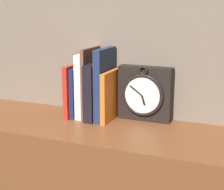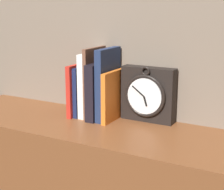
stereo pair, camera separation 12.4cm
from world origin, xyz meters
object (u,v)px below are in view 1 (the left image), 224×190
at_px(book_slot3_brown, 91,83).
at_px(book_slot6_orange, 111,96).
at_px(book_slot2_white, 86,85).
at_px(book_slot4_black, 96,91).
at_px(book_slot1_navy, 80,91).
at_px(clock, 145,94).
at_px(book_slot5_navy, 105,84).
at_px(book_slot0_red, 75,90).

bearing_deg(book_slot3_brown, book_slot6_orange, -4.27).
height_order(book_slot2_white, book_slot4_black, book_slot2_white).
relative_size(book_slot1_navy, book_slot3_brown, 0.72).
relative_size(clock, book_slot5_navy, 0.78).
distance_m(book_slot1_navy, book_slot5_navy, 0.11).
xyz_separation_m(clock, book_slot5_navy, (-0.14, -0.04, 0.03)).
xyz_separation_m(book_slot0_red, book_slot1_navy, (0.02, 0.01, -0.00)).
relative_size(clock, book_slot6_orange, 1.13).
distance_m(book_slot3_brown, book_slot4_black, 0.04).
height_order(clock, book_slot2_white, book_slot2_white).
bearing_deg(book_slot0_red, book_slot2_white, 10.50).
bearing_deg(book_slot2_white, book_slot0_red, -169.50).
relative_size(clock, book_slot0_red, 1.05).
bearing_deg(clock, book_slot0_red, -170.15).
bearing_deg(clock, book_slot2_white, -170.28).
bearing_deg(book_slot5_navy, book_slot6_orange, -9.48).
xyz_separation_m(clock, book_slot1_navy, (-0.24, -0.04, -0.01)).
distance_m(book_slot1_navy, book_slot4_black, 0.07).
xyz_separation_m(clock, book_slot3_brown, (-0.19, -0.04, 0.03)).
distance_m(clock, book_slot6_orange, 0.12).
xyz_separation_m(clock, book_slot2_white, (-0.22, -0.04, 0.02)).
distance_m(book_slot2_white, book_slot4_black, 0.05).
bearing_deg(book_slot6_orange, clock, 23.02).
xyz_separation_m(book_slot0_red, book_slot4_black, (0.09, -0.00, 0.01)).
relative_size(book_slot0_red, book_slot3_brown, 0.75).
distance_m(clock, book_slot0_red, 0.26).
bearing_deg(book_slot4_black, book_slot3_brown, 166.20).
relative_size(book_slot3_brown, book_slot4_black, 1.26).
distance_m(book_slot0_red, book_slot3_brown, 0.07).
relative_size(clock, book_slot2_white, 0.86).
relative_size(clock, book_slot1_navy, 1.10).
xyz_separation_m(book_slot2_white, book_slot6_orange, (0.11, -0.01, -0.03)).
distance_m(book_slot0_red, book_slot2_white, 0.05).
bearing_deg(book_slot5_navy, book_slot2_white, 175.72).
xyz_separation_m(book_slot2_white, book_slot5_navy, (0.08, -0.01, 0.01)).
height_order(clock, book_slot5_navy, book_slot5_navy).
relative_size(book_slot1_navy, book_slot2_white, 0.78).
distance_m(book_slot1_navy, book_slot2_white, 0.04).
relative_size(book_slot2_white, book_slot4_black, 1.15).
bearing_deg(book_slot2_white, book_slot4_black, -12.28).
distance_m(clock, book_slot1_navy, 0.25).
height_order(book_slot0_red, book_slot6_orange, book_slot0_red).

